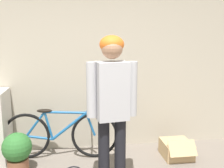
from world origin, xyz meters
TOP-DOWN VIEW (x-y plane):
  - wall_back at (0.00, 2.33)m, footprint 8.00×0.07m
  - person at (0.24, 1.10)m, footprint 0.56×0.29m
  - bicycle at (-0.39, 1.97)m, footprint 1.66×0.46m
  - cardboard_box at (1.30, 1.77)m, footprint 0.41×0.50m
  - potted_plant at (-0.92, 1.62)m, footprint 0.38×0.38m

SIDE VIEW (x-z plane):
  - cardboard_box at x=1.30m, z-range -0.04..0.28m
  - potted_plant at x=-0.92m, z-range 0.03..0.57m
  - bicycle at x=-0.39m, z-range -0.01..0.74m
  - person at x=0.24m, z-range 0.21..1.98m
  - wall_back at x=0.00m, z-range 0.00..2.60m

